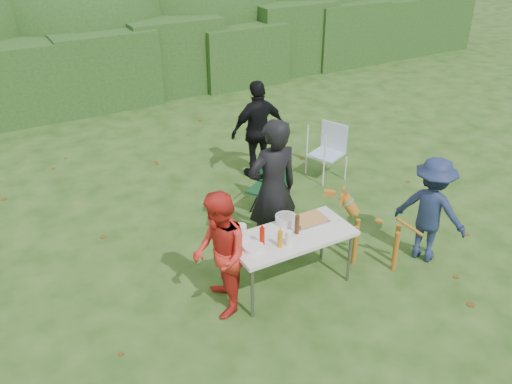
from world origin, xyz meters
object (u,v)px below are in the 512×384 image
person_red_jacket (220,255)px  dog (377,231)px  folding_table (291,238)px  lawn_chair (327,152)px  mustard_bottle (280,239)px  beer_bottle (297,225)px  paper_towel_roll (241,235)px  child (431,210)px  ketchup_bottle (262,236)px  camping_chair (267,186)px  person_cook (273,190)px  person_black_puffy (258,130)px

person_red_jacket → dog: (2.14, -0.17, -0.27)m
dog → folding_table: bearing=37.6°
lawn_chair → mustard_bottle: size_ratio=4.60×
beer_bottle → paper_towel_roll: size_ratio=0.92×
child → beer_bottle: (-1.81, 0.36, 0.14)m
person_red_jacket → ketchup_bottle: 0.53m
camping_chair → lawn_chair: 1.56m
folding_table → person_cook: (0.16, 0.70, 0.27)m
folding_table → lawn_chair: size_ratio=1.63×
person_black_puffy → person_cook: bearing=65.1°
person_red_jacket → mustard_bottle: person_red_jacket is taller
person_black_puffy → ketchup_bottle: person_black_puffy is taller
camping_chair → person_cook: bearing=32.6°
folding_table → person_black_puffy: (1.14, 2.80, 0.15)m
person_red_jacket → folding_table: bearing=104.3°
camping_chair → person_red_jacket: bearing=15.5°
beer_bottle → mustard_bottle: bearing=-156.3°
dog → camping_chair: bearing=-28.1°
ketchup_bottle → paper_towel_roll: (-0.21, 0.11, 0.02)m
mustard_bottle → paper_towel_roll: (-0.36, 0.25, 0.03)m
dog → beer_bottle: (-1.14, 0.14, 0.37)m
person_black_puffy → paper_towel_roll: size_ratio=6.44×
beer_bottle → folding_table: bearing=174.4°
folding_table → beer_bottle: beer_bottle is taller
dog → beer_bottle: beer_bottle is taller
dog → mustard_bottle: size_ratio=5.12×
mustard_bottle → camping_chair: bearing=63.8°
child → beer_bottle: child is taller
folding_table → camping_chair: (0.65, 1.67, -0.24)m
child → dog: bearing=46.1°
camping_chair → ketchup_bottle: ketchup_bottle is taller
ketchup_bottle → beer_bottle: size_ratio=0.92×
person_black_puffy → beer_bottle: size_ratio=6.98×
dog → lawn_chair: (0.91, 2.34, -0.03)m
folding_table → mustard_bottle: 0.33m
camping_chair → mustard_bottle: 2.06m
dog → lawn_chair: 2.51m
ketchup_bottle → lawn_chair: bearing=41.1°
child → dog: (-0.67, 0.21, -0.23)m
person_black_puffy → camping_chair: size_ratio=1.90×
child → ketchup_bottle: size_ratio=6.53×
child → camping_chair: size_ratio=1.63×
dog → ketchup_bottle: 1.66m
mustard_bottle → ketchup_bottle: ketchup_bottle is taller
person_cook → person_black_puffy: size_ratio=1.15×
folding_table → mustard_bottle: size_ratio=7.50×
lawn_chair → child: bearing=60.1°
person_black_puffy → camping_chair: 1.29m
person_cook → beer_bottle: (-0.09, -0.71, -0.10)m
person_black_puffy → child: (0.74, -3.16, -0.12)m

